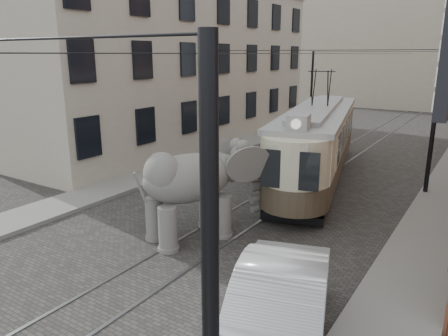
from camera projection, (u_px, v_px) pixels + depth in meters
The scene contains 10 objects.
ground at pixel (248, 214), 15.96m from camera, with size 120.00×120.00×0.00m, color #3B3937.
tram_rails at pixel (248, 213), 15.96m from camera, with size 1.54×80.00×0.02m, color slate, non-canonical shape.
sidewalk_right at pixel (422, 250), 12.80m from camera, with size 2.00×60.00×0.15m, color slate.
sidewalk_left at pixel (124, 184), 19.35m from camera, with size 2.00×60.00×0.15m, color slate.
stucco_building at pixel (181, 66), 28.55m from camera, with size 7.00×24.00×10.00m, color #A29A86.
distant_block at pixel (430, 42), 46.62m from camera, with size 28.00×10.00×14.00m, color #A29A86.
catenary at pixel (300, 117), 19.35m from camera, with size 11.00×30.20×6.00m, color black, non-canonical shape.
tram at pixel (319, 126), 19.93m from camera, with size 2.64×12.78×5.07m, color beige, non-canonical shape.
elephant at pixel (188, 192), 13.51m from camera, with size 2.78×5.05×3.09m, color #625F5A, non-canonical shape.
parked_car at pixel (277, 314), 8.34m from camera, with size 1.83×5.19×1.71m, color #B6B7BB.
Camera 1 is at (7.35, -13.08, 5.78)m, focal length 34.20 mm.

